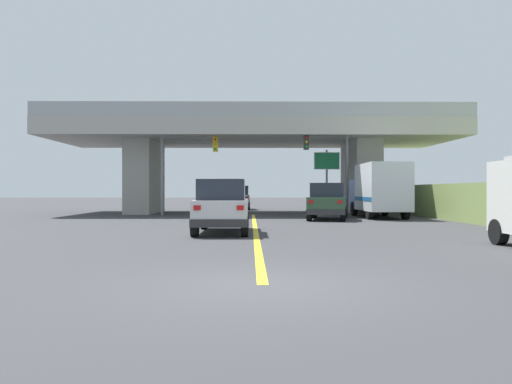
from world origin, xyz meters
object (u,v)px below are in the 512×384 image
object	(u,v)px
traffic_signal_nearside	(333,158)
traffic_signal_farside	(181,158)
sedan_oncoming	(238,198)
highway_sign	(327,167)
box_truck	(379,190)
suv_crossing	(328,201)
semi_truck_distant	(229,191)
suv_lead	(222,206)

from	to	relation	value
traffic_signal_nearside	traffic_signal_farside	distance (m)	9.77
sedan_oncoming	highway_sign	bearing A→B (deg)	-55.05
box_truck	traffic_signal_nearside	world-z (taller)	traffic_signal_nearside
suv_crossing	box_truck	xyz separation A→B (m)	(3.37, 1.95, 0.64)
suv_crossing	box_truck	world-z (taller)	box_truck
highway_sign	semi_truck_distant	world-z (taller)	highway_sign
sedan_oncoming	highway_sign	size ratio (longest dim) A/B	0.99
suv_lead	suv_crossing	xyz separation A→B (m)	(5.37, 8.73, -0.00)
suv_crossing	traffic_signal_farside	bearing A→B (deg)	163.25
traffic_signal_nearside	semi_truck_distant	size ratio (longest dim) A/B	0.84
suv_crossing	highway_sign	size ratio (longest dim) A/B	1.12
box_truck	suv_crossing	bearing A→B (deg)	-149.87
suv_lead	traffic_signal_nearside	distance (m)	14.42
semi_truck_distant	suv_lead	bearing A→B (deg)	-88.00
box_truck	semi_truck_distant	size ratio (longest dim) A/B	0.92
highway_sign	traffic_signal_nearside	bearing A→B (deg)	-89.00
box_truck	semi_truck_distant	xyz separation A→B (m)	(-10.15, 29.57, -0.09)
sedan_oncoming	semi_truck_distant	world-z (taller)	semi_truck_distant
suv_lead	semi_truck_distant	bearing A→B (deg)	92.00
box_truck	highway_sign	distance (m)	5.17
suv_lead	suv_crossing	world-z (taller)	same
box_truck	sedan_oncoming	size ratio (longest dim) A/B	1.49
suv_lead	traffic_signal_farside	world-z (taller)	traffic_signal_farside
traffic_signal_farside	sedan_oncoming	bearing A→B (deg)	71.28
sedan_oncoming	semi_truck_distant	size ratio (longest dim) A/B	0.62
sedan_oncoming	traffic_signal_farside	world-z (taller)	traffic_signal_farside
semi_truck_distant	highway_sign	bearing A→B (deg)	-73.16
suv_lead	highway_sign	bearing A→B (deg)	67.27
suv_crossing	semi_truck_distant	bearing A→B (deg)	114.19
suv_lead	box_truck	world-z (taller)	box_truck
suv_lead	highway_sign	world-z (taller)	highway_sign
box_truck	highway_sign	xyz separation A→B (m)	(-2.48, 4.25, 1.58)
traffic_signal_farside	highway_sign	world-z (taller)	traffic_signal_farside
suv_crossing	traffic_signal_nearside	distance (m)	4.88
suv_crossing	semi_truck_distant	xyz separation A→B (m)	(-6.78, 31.53, 0.55)
suv_lead	box_truck	bearing A→B (deg)	50.72
sedan_oncoming	traffic_signal_farside	size ratio (longest dim) A/B	0.73
box_truck	traffic_signal_farside	world-z (taller)	traffic_signal_farside
sedan_oncoming	traffic_signal_nearside	bearing A→B (deg)	-60.69
traffic_signal_nearside	sedan_oncoming	bearing A→B (deg)	119.31
sedan_oncoming	highway_sign	distance (m)	11.07
sedan_oncoming	traffic_signal_nearside	distance (m)	13.06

